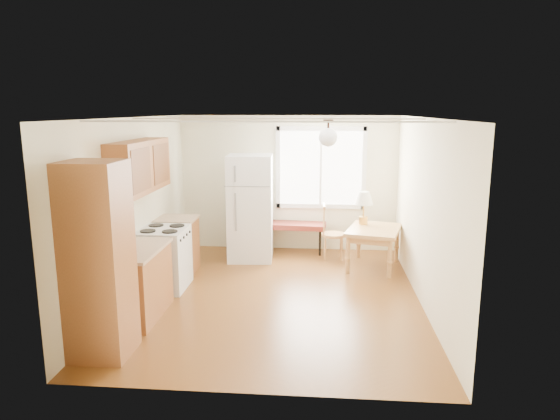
# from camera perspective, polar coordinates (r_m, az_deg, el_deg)

# --- Properties ---
(room_shell) EXTENTS (4.60, 5.60, 2.62)m
(room_shell) POSITION_cam_1_polar(r_m,az_deg,el_deg) (6.85, -0.47, 0.01)
(room_shell) COLOR #542D11
(room_shell) RESTS_ON ground
(kitchen_run) EXTENTS (0.65, 3.40, 2.20)m
(kitchen_run) POSITION_cam_1_polar(r_m,az_deg,el_deg) (6.72, -15.74, -4.25)
(kitchen_run) COLOR brown
(kitchen_run) RESTS_ON ground
(window_unit) EXTENTS (1.64, 0.05, 1.51)m
(window_unit) POSITION_cam_1_polar(r_m,az_deg,el_deg) (9.22, 4.68, 4.82)
(window_unit) COLOR white
(window_unit) RESTS_ON room_shell
(pendant_light) EXTENTS (0.26, 0.26, 0.40)m
(pendant_light) POSITION_cam_1_polar(r_m,az_deg,el_deg) (7.10, 5.52, 8.39)
(pendant_light) COLOR black
(pendant_light) RESTS_ON room_shell
(refrigerator) EXTENTS (0.80, 0.81, 1.84)m
(refrigerator) POSITION_cam_1_polar(r_m,az_deg,el_deg) (8.72, -3.41, 0.27)
(refrigerator) COLOR silver
(refrigerator) RESTS_ON ground
(bench) EXTENTS (1.24, 0.53, 0.56)m
(bench) POSITION_cam_1_polar(r_m,az_deg,el_deg) (9.17, 1.44, -1.87)
(bench) COLOR maroon
(bench) RESTS_ON ground
(dining_table) EXTENTS (1.05, 1.24, 0.67)m
(dining_table) POSITION_cam_1_polar(r_m,az_deg,el_deg) (8.44, 10.67, -2.74)
(dining_table) COLOR #B27D44
(dining_table) RESTS_ON ground
(chair) EXTENTS (0.42, 0.42, 0.96)m
(chair) POSITION_cam_1_polar(r_m,az_deg,el_deg) (8.83, 5.55, -2.08)
(chair) COLOR #B27D44
(chair) RESTS_ON ground
(table_lamp) EXTENTS (0.33, 0.33, 0.56)m
(table_lamp) POSITION_cam_1_polar(r_m,az_deg,el_deg) (8.60, 9.56, 1.06)
(table_lamp) COLOR gold
(table_lamp) RESTS_ON dining_table
(coffee_maker) EXTENTS (0.22, 0.26, 0.35)m
(coffee_maker) POSITION_cam_1_polar(r_m,az_deg,el_deg) (6.07, -18.11, -4.25)
(coffee_maker) COLOR black
(coffee_maker) RESTS_ON kitchen_run
(kettle) EXTENTS (0.11, 0.11, 0.22)m
(kettle) POSITION_cam_1_polar(r_m,az_deg,el_deg) (6.50, -17.13, -3.50)
(kettle) COLOR red
(kettle) RESTS_ON kitchen_run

